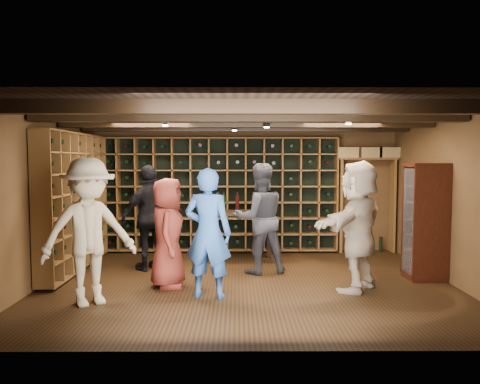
{
  "coord_description": "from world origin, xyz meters",
  "views": [
    {
      "loc": [
        -0.15,
        -6.86,
        1.84
      ],
      "look_at": [
        -0.11,
        0.2,
        1.34
      ],
      "focal_mm": 35.0,
      "sensor_mm": 36.0,
      "label": 1
    }
  ],
  "objects_px": {
    "guest_khaki": "(89,232)",
    "guest_woman_black": "(150,218)",
    "man_blue_shirt": "(208,233)",
    "guest_red_floral": "(168,233)",
    "tasting_table": "(240,217)",
    "man_grey_suit": "(260,218)",
    "guest_beige": "(358,226)",
    "display_cabinet": "(425,224)"
  },
  "relations": [
    {
      "from": "guest_red_floral",
      "to": "tasting_table",
      "type": "distance_m",
      "value": 2.02
    },
    {
      "from": "man_grey_suit",
      "to": "tasting_table",
      "type": "relative_size",
      "value": 1.44
    },
    {
      "from": "man_grey_suit",
      "to": "display_cabinet",
      "type": "bearing_deg",
      "value": 156.38
    },
    {
      "from": "guest_beige",
      "to": "tasting_table",
      "type": "relative_size",
      "value": 1.48
    },
    {
      "from": "guest_beige",
      "to": "guest_red_floral",
      "type": "bearing_deg",
      "value": -55.49
    },
    {
      "from": "guest_woman_black",
      "to": "guest_khaki",
      "type": "relative_size",
      "value": 0.94
    },
    {
      "from": "guest_woman_black",
      "to": "display_cabinet",
      "type": "bearing_deg",
      "value": 131.41
    },
    {
      "from": "man_blue_shirt",
      "to": "guest_red_floral",
      "type": "relative_size",
      "value": 1.1
    },
    {
      "from": "guest_red_floral",
      "to": "guest_woman_black",
      "type": "relative_size",
      "value": 0.9
    },
    {
      "from": "man_grey_suit",
      "to": "tasting_table",
      "type": "bearing_deg",
      "value": -85.33
    },
    {
      "from": "man_blue_shirt",
      "to": "guest_woman_black",
      "type": "bearing_deg",
      "value": -44.03
    },
    {
      "from": "man_blue_shirt",
      "to": "guest_beige",
      "type": "bearing_deg",
      "value": -158.52
    },
    {
      "from": "guest_red_floral",
      "to": "tasting_table",
      "type": "xyz_separation_m",
      "value": [
        1.05,
        1.73,
        0.01
      ]
    },
    {
      "from": "man_grey_suit",
      "to": "guest_red_floral",
      "type": "height_order",
      "value": "man_grey_suit"
    },
    {
      "from": "man_blue_shirt",
      "to": "guest_beige",
      "type": "distance_m",
      "value": 2.11
    },
    {
      "from": "man_blue_shirt",
      "to": "tasting_table",
      "type": "xyz_separation_m",
      "value": [
        0.44,
        2.25,
        -0.07
      ]
    },
    {
      "from": "guest_woman_black",
      "to": "tasting_table",
      "type": "xyz_separation_m",
      "value": [
        1.49,
        0.67,
        -0.08
      ]
    },
    {
      "from": "man_blue_shirt",
      "to": "guest_beige",
      "type": "height_order",
      "value": "guest_beige"
    },
    {
      "from": "tasting_table",
      "to": "guest_woman_black",
      "type": "bearing_deg",
      "value": -159.51
    },
    {
      "from": "man_grey_suit",
      "to": "guest_khaki",
      "type": "xyz_separation_m",
      "value": [
        -2.23,
        -1.64,
        0.04
      ]
    },
    {
      "from": "guest_khaki",
      "to": "tasting_table",
      "type": "distance_m",
      "value": 3.19
    },
    {
      "from": "man_grey_suit",
      "to": "guest_red_floral",
      "type": "relative_size",
      "value": 1.13
    },
    {
      "from": "display_cabinet",
      "to": "man_blue_shirt",
      "type": "bearing_deg",
      "value": -164.16
    },
    {
      "from": "guest_khaki",
      "to": "guest_beige",
      "type": "relative_size",
      "value": 1.02
    },
    {
      "from": "man_grey_suit",
      "to": "guest_red_floral",
      "type": "distance_m",
      "value": 1.59
    },
    {
      "from": "guest_khaki",
      "to": "guest_woman_black",
      "type": "bearing_deg",
      "value": 43.32
    },
    {
      "from": "guest_woman_black",
      "to": "tasting_table",
      "type": "relative_size",
      "value": 1.42
    },
    {
      "from": "man_blue_shirt",
      "to": "guest_woman_black",
      "type": "relative_size",
      "value": 0.99
    },
    {
      "from": "man_grey_suit",
      "to": "guest_red_floral",
      "type": "xyz_separation_m",
      "value": [
        -1.36,
        -0.82,
        -0.1
      ]
    },
    {
      "from": "display_cabinet",
      "to": "guest_red_floral",
      "type": "distance_m",
      "value": 3.89
    },
    {
      "from": "man_grey_suit",
      "to": "guest_khaki",
      "type": "bearing_deg",
      "value": 22.11
    },
    {
      "from": "guest_red_floral",
      "to": "guest_woman_black",
      "type": "bearing_deg",
      "value": 19.71
    },
    {
      "from": "man_grey_suit",
      "to": "guest_beige",
      "type": "relative_size",
      "value": 0.97
    },
    {
      "from": "man_grey_suit",
      "to": "guest_woman_black",
      "type": "height_order",
      "value": "man_grey_suit"
    },
    {
      "from": "man_blue_shirt",
      "to": "tasting_table",
      "type": "relative_size",
      "value": 1.41
    },
    {
      "from": "man_blue_shirt",
      "to": "guest_red_floral",
      "type": "xyz_separation_m",
      "value": [
        -0.61,
        0.52,
        -0.08
      ]
    },
    {
      "from": "man_blue_shirt",
      "to": "tasting_table",
      "type": "distance_m",
      "value": 2.29
    },
    {
      "from": "tasting_table",
      "to": "guest_red_floral",
      "type": "bearing_deg",
      "value": -124.95
    },
    {
      "from": "man_grey_suit",
      "to": "man_blue_shirt",
      "type": "bearing_deg",
      "value": 46.62
    },
    {
      "from": "display_cabinet",
      "to": "guest_red_floral",
      "type": "bearing_deg",
      "value": -174.0
    },
    {
      "from": "guest_red_floral",
      "to": "guest_khaki",
      "type": "height_order",
      "value": "guest_khaki"
    },
    {
      "from": "man_grey_suit",
      "to": "guest_woman_black",
      "type": "xyz_separation_m",
      "value": [
        -1.8,
        0.24,
        -0.01
      ]
    }
  ]
}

